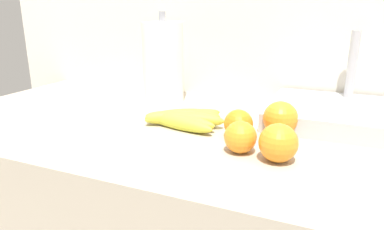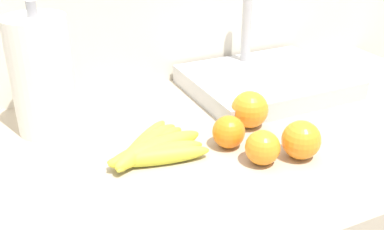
{
  "view_description": "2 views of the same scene",
  "coord_description": "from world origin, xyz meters",
  "views": [
    {
      "loc": [
        0.27,
        -0.74,
        1.13
      ],
      "look_at": [
        -0.03,
        -0.04,
        0.9
      ],
      "focal_mm": 32.27,
      "sensor_mm": 36.0,
      "label": 1
    },
    {
      "loc": [
        -0.32,
        -0.72,
        1.32
      ],
      "look_at": [
        0.01,
        -0.02,
        0.93
      ],
      "focal_mm": 43.21,
      "sensor_mm": 36.0,
      "label": 2
    }
  ],
  "objects": [
    {
      "name": "orange_front",
      "position": [
        0.16,
        0.02,
        0.9
      ],
      "size": [
        0.08,
        0.08,
        0.08
      ],
      "primitive_type": "sphere",
      "color": "orange",
      "rests_on": "counter"
    },
    {
      "name": "paper_towel_roll",
      "position": [
        -0.22,
        0.19,
        0.98
      ],
      "size": [
        0.12,
        0.12,
        0.27
      ],
      "color": "white",
      "rests_on": "counter"
    },
    {
      "name": "wall_back",
      "position": [
        0.0,
        0.36,
        0.65
      ],
      "size": [
        1.9,
        0.06,
        1.3
      ],
      "primitive_type": "cube",
      "color": "silver",
      "rests_on": "ground"
    },
    {
      "name": "orange_far_right",
      "position": [
        0.18,
        -0.13,
        0.89
      ],
      "size": [
        0.07,
        0.07,
        0.07
      ],
      "primitive_type": "sphere",
      "color": "orange",
      "rests_on": "counter"
    },
    {
      "name": "banana_bunch",
      "position": [
        -0.07,
        -0.01,
        0.87
      ],
      "size": [
        0.2,
        0.17,
        0.04
      ],
      "color": "gold",
      "rests_on": "counter"
    },
    {
      "name": "sink_basin",
      "position": [
        0.3,
        0.17,
        0.88
      ],
      "size": [
        0.38,
        0.3,
        0.22
      ],
      "color": "#B7BABF",
      "rests_on": "counter"
    },
    {
      "name": "orange_right",
      "position": [
        0.08,
        -0.04,
        0.89
      ],
      "size": [
        0.06,
        0.06,
        0.06
      ],
      "primitive_type": "sphere",
      "color": "orange",
      "rests_on": "counter"
    },
    {
      "name": "orange_back_right",
      "position": [
        0.11,
        -0.12,
        0.89
      ],
      "size": [
        0.07,
        0.07,
        0.07
      ],
      "primitive_type": "sphere",
      "color": "orange",
      "rests_on": "counter"
    }
  ]
}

